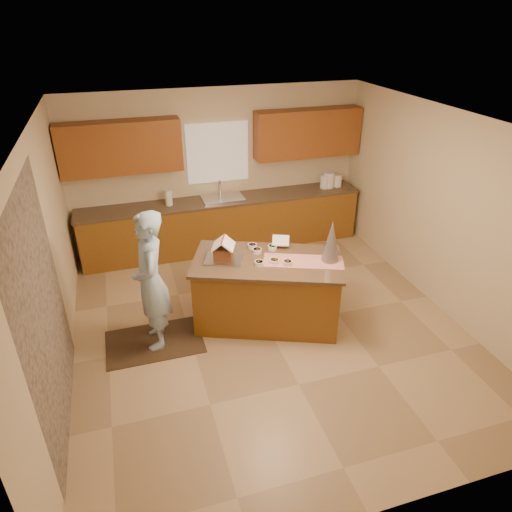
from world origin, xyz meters
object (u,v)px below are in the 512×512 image
tinsel_tree (331,241)px  gingerbread_house (223,251)px  island_base (267,292)px  boy (151,281)px

tinsel_tree → gingerbread_house: 1.37m
island_base → gingerbread_house: (-0.54, 0.16, 0.62)m
tinsel_tree → boy: 2.27m
island_base → tinsel_tree: (0.76, -0.25, 0.77)m
tinsel_tree → boy: size_ratio=0.31×
island_base → tinsel_tree: 1.11m
tinsel_tree → gingerbread_house: (-1.30, 0.41, -0.15)m
island_base → tinsel_tree: bearing=3.7°
island_base → boy: bearing=-156.6°
island_base → gingerbread_house: gingerbread_house is taller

